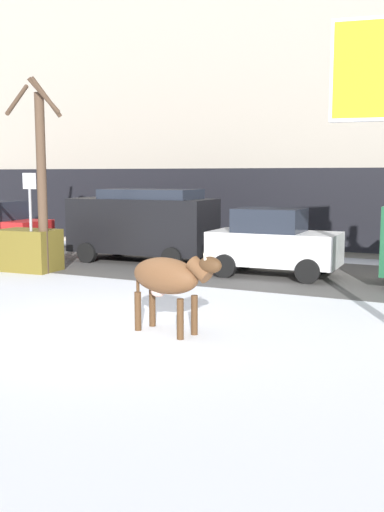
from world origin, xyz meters
name	(u,v)px	position (x,y,z in m)	size (l,w,h in m)	color
ground_plane	(103,334)	(0.00, 0.00, 0.00)	(120.00, 120.00, 0.00)	white
road_strip	(256,272)	(0.00, 7.68, 0.00)	(60.00, 5.60, 0.01)	#514F4C
building_facade	(325,76)	(0.00, 14.88, 6.48)	(44.00, 6.10, 13.00)	#A39989
cow_brown	(169,278)	(1.01, 0.58, 0.99)	(1.94, 0.87, 1.54)	brown
car_black_van	(143,223)	(-3.96, 8.06, 1.24)	(4.67, 2.26, 2.32)	black
car_white_hatchback	(273,242)	(0.65, 7.28, 0.93)	(3.56, 2.03, 1.86)	white
pedestrian_near_billboard	(154,226)	(-5.14, 10.77, 0.88)	(0.36, 0.24, 1.73)	#282833
pedestrian_by_cars	(122,225)	(-6.54, 10.77, 0.88)	(0.36, 0.24, 1.73)	#282833
bare_tree_right_lot	(41,173)	(-5.27, 4.75, 2.82)	(1.48, 1.31, 5.34)	#4C3828
dumpster	(29,250)	(-6.01, 4.98, 0.60)	(1.70, 1.10, 1.20)	brown
street_sign	(31,215)	(-5.56, 4.60, 1.67)	(0.44, 0.08, 2.82)	gray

